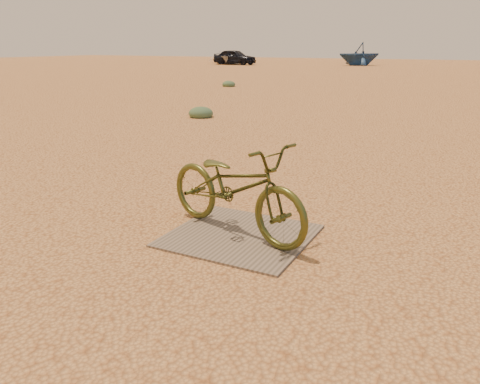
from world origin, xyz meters
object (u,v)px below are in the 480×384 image
at_px(boat_near_left, 228,57).
at_px(boat_far_left, 359,54).
at_px(bicycle, 235,187).
at_px(plywood_board, 240,236).
at_px(car, 235,57).

bearing_deg(boat_near_left, boat_far_left, -14.05).
height_order(bicycle, boat_far_left, boat_far_left).
distance_m(plywood_board, bicycle, 0.49).
height_order(car, boat_near_left, car).
xyz_separation_m(car, boat_far_left, (10.63, 3.67, 0.33)).
relative_size(plywood_board, bicycle, 0.75).
xyz_separation_m(plywood_board, car, (-19.11, 36.02, 0.67)).
distance_m(bicycle, car, 40.70).
relative_size(plywood_board, boat_far_left, 0.35).
height_order(plywood_board, boat_far_left, boat_far_left).
xyz_separation_m(plywood_board, bicycle, (-0.08, 0.04, 0.48)).
relative_size(bicycle, car, 0.44).
bearing_deg(car, boat_near_left, 48.12).
bearing_deg(bicycle, car, 44.66).
distance_m(plywood_board, boat_far_left, 40.60).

